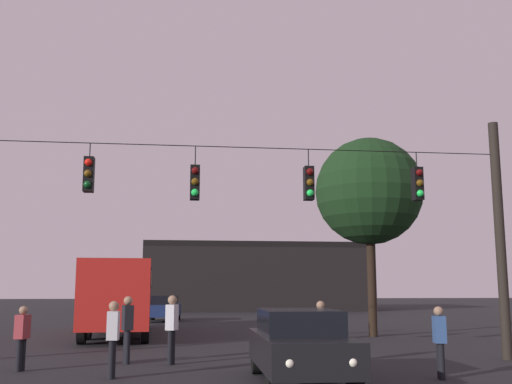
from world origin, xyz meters
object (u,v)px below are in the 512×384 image
object	(u,v)px
pedestrian_crossing_center	(321,328)
pedestrian_trailing	(22,335)
pedestrian_crossing_left	(172,325)
tree_left_silhouette	(369,192)
car_near_right	(300,344)
pedestrian_far_side	(127,325)
pedestrian_crossing_right	(440,338)
pedestrian_near_bus	(113,334)
city_bus	(121,291)
car_far_left	(164,308)

from	to	relation	value
pedestrian_crossing_center	pedestrian_trailing	distance (m)	7.51
pedestrian_crossing_left	tree_left_silhouette	world-z (taller)	tree_left_silhouette
car_near_right	pedestrian_far_side	size ratio (longest dim) A/B	2.48
pedestrian_crossing_left	pedestrian_crossing_right	world-z (taller)	pedestrian_crossing_left
pedestrian_crossing_left	pedestrian_near_bus	bearing A→B (deg)	-118.67
city_bus	car_near_right	bearing A→B (deg)	-69.47
car_far_left	pedestrian_trailing	xyz separation A→B (m)	(-2.82, -21.53, 0.07)
car_near_right	tree_left_silhouette	world-z (taller)	tree_left_silhouette
pedestrian_crossing_center	pedestrian_crossing_left	bearing A→B (deg)	173.33
car_near_right	pedestrian_far_side	world-z (taller)	pedestrian_far_side
car_near_right	pedestrian_trailing	world-z (taller)	pedestrian_trailing
car_far_left	pedestrian_crossing_right	distance (m)	24.92
pedestrian_far_side	car_near_right	bearing A→B (deg)	-42.59
city_bus	car_near_right	size ratio (longest dim) A/B	2.54
pedestrian_near_bus	car_far_left	bearing A→B (deg)	88.76
tree_left_silhouette	pedestrian_far_side	bearing A→B (deg)	-139.82
car_far_left	tree_left_silhouette	size ratio (longest dim) A/B	0.53
tree_left_silhouette	car_near_right	bearing A→B (deg)	-114.87
car_near_right	pedestrian_crossing_right	distance (m)	3.16
pedestrian_crossing_left	pedestrian_far_side	xyz separation A→B (m)	(-1.18, 0.28, -0.02)
pedestrian_crossing_left	pedestrian_crossing_right	bearing A→B (deg)	-29.11
pedestrian_near_bus	tree_left_silhouette	xyz separation A→B (m)	(9.36, 10.43, 5.07)
pedestrian_trailing	car_far_left	bearing A→B (deg)	82.55
car_far_left	pedestrian_trailing	size ratio (longest dim) A/B	2.85
pedestrian_crossing_right	pedestrian_near_bus	distance (m)	7.28
city_bus	pedestrian_far_side	world-z (taller)	city_bus
car_near_right	pedestrian_crossing_center	distance (m)	3.12
city_bus	pedestrian_far_side	xyz separation A→B (m)	(1.16, -10.03, -0.86)
pedestrian_crossing_right	pedestrian_far_side	world-z (taller)	pedestrian_far_side
car_far_left	tree_left_silhouette	distance (m)	16.25
pedestrian_crossing_right	pedestrian_far_side	xyz separation A→B (m)	(-7.12, 3.59, 0.12)
pedestrian_trailing	pedestrian_near_bus	bearing A→B (deg)	-32.52
car_far_left	pedestrian_near_bus	size ratio (longest dim) A/B	2.61
pedestrian_crossing_left	car_far_left	bearing A→B (deg)	92.13
pedestrian_near_bus	pedestrian_trailing	world-z (taller)	pedestrian_near_bus
pedestrian_crossing_center	pedestrian_far_side	world-z (taller)	pedestrian_far_side
city_bus	pedestrian_trailing	bearing A→B (deg)	-96.38
pedestrian_crossing_left	pedestrian_far_side	bearing A→B (deg)	166.64
car_far_left	pedestrian_near_bus	bearing A→B (deg)	-91.24
pedestrian_crossing_left	pedestrian_crossing_right	xyz separation A→B (m)	(5.94, -3.31, -0.14)
pedestrian_near_bus	car_near_right	bearing A→B (deg)	-14.36
car_near_right	tree_left_silhouette	xyz separation A→B (m)	(5.31, 11.46, 5.23)
car_far_left	pedestrian_far_side	size ratio (longest dim) A/B	2.51
car_far_left	tree_left_silhouette	xyz separation A→B (m)	(8.86, -12.58, 5.23)
pedestrian_far_side	city_bus	bearing A→B (deg)	96.62
pedestrian_crossing_right	car_far_left	bearing A→B (deg)	105.62
pedestrian_crossing_left	tree_left_silhouette	size ratio (longest dim) A/B	0.21
car_far_left	pedestrian_crossing_left	distance (m)	20.70
city_bus	car_far_left	size ratio (longest dim) A/B	2.52
car_far_left	pedestrian_crossing_left	world-z (taller)	pedestrian_crossing_left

